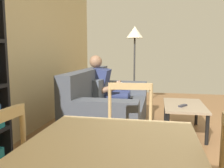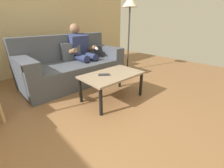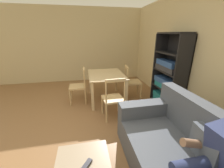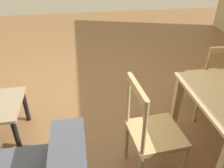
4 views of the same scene
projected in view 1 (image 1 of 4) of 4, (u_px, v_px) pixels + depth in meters
The scene contains 6 objects.
couch at pixel (107, 109), 3.71m from camera, with size 2.03×0.98×0.95m.
person_lounging at pixel (108, 89), 3.98m from camera, with size 0.59×0.87×1.16m.
coffee_table at pixel (184, 108), 3.56m from camera, with size 0.97×0.59×0.44m.
tv_remote at pixel (183, 106), 3.42m from camera, with size 0.05×0.17×0.02m, color #2D2D38.
dining_chair_facing_couch at pixel (129, 140), 2.08m from camera, with size 0.45×0.45×0.94m.
floor_lamp at pixel (135, 40), 4.94m from camera, with size 0.36×0.36×1.74m.
Camera 1 is at (-2.62, 0.87, 1.22)m, focal length 37.99 mm.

